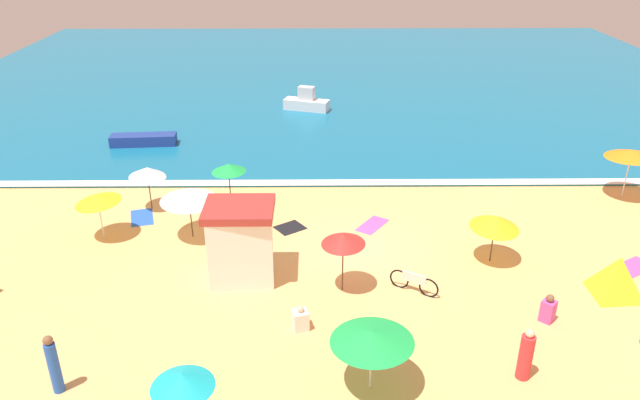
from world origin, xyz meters
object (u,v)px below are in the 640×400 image
beach_umbrella_0 (182,381)px  small_boat_0 (144,140)px  lifeguard_cabana (241,241)px  beach_umbrella_5 (372,337)px  beachgoer_1 (54,365)px  beach_umbrella_2 (98,199)px  beach_umbrella_7 (343,239)px  beach_umbrella_4 (189,197)px  beach_umbrella_6 (229,168)px  beachgoer_8 (526,356)px  parked_bicycle (414,282)px  beachgoer_3 (548,309)px  beach_umbrella_8 (147,172)px  small_boat_1 (307,102)px  beach_umbrella_3 (495,222)px  beach_umbrella_1 (632,154)px  beach_tent (617,276)px  beachgoer_6 (300,319)px

beach_umbrella_0 → small_boat_0: size_ratio=0.60×
lifeguard_cabana → beach_umbrella_5: (4.13, -5.76, 0.31)m
beach_umbrella_5 → beachgoer_1: beach_umbrella_5 is taller
beach_umbrella_2 → beach_umbrella_7: beach_umbrella_7 is taller
beach_umbrella_4 → beach_umbrella_6: (1.23, 2.75, 0.12)m
beach_umbrella_7 → beachgoer_8: bearing=-42.3°
beach_umbrella_2 → beach_umbrella_6: size_ratio=1.12×
beach_umbrella_0 → beach_umbrella_6: beach_umbrella_6 is taller
parked_bicycle → beachgoer_3: beachgoer_3 is taller
beach_umbrella_4 → beach_umbrella_5: (6.50, -8.78, -0.01)m
beach_umbrella_8 → small_boat_1: size_ratio=0.72×
beach_umbrella_6 → beach_umbrella_3: bearing=-24.7°
parked_bicycle → beach_umbrella_2: bearing=161.5°
beach_umbrella_0 → beach_umbrella_1: size_ratio=0.68×
beach_umbrella_0 → small_boat_1: beach_umbrella_0 is taller
beachgoer_3 → beach_umbrella_7: bearing=164.1°
beach_umbrella_0 → beach_umbrella_3: bearing=40.4°
beach_umbrella_1 → beachgoer_3: (-6.79, -9.35, -1.73)m
parked_bicycle → beachgoer_3: (4.06, -1.71, 0.05)m
beach_umbrella_3 → beach_tent: beach_umbrella_3 is taller
beach_umbrella_4 → beachgoer_3: 13.81m
beach_umbrella_3 → beach_umbrella_6: 11.45m
beachgoer_8 → small_boat_0: bearing=129.2°
beach_umbrella_0 → beach_umbrella_2: beach_umbrella_0 is taller
beach_umbrella_6 → small_boat_1: (3.24, 14.52, -1.28)m
beach_umbrella_8 → small_boat_1: 16.17m
beach_umbrella_5 → parked_bicycle: (1.92, 4.72, -1.37)m
beach_umbrella_2 → beach_umbrella_4: (3.61, 0.04, 0.05)m
beach_umbrella_5 → beach_tent: size_ratio=1.47×
small_boat_0 → small_boat_1: size_ratio=1.17×
beach_umbrella_3 → beachgoer_3: beach_umbrella_3 is taller
beach_umbrella_5 → beachgoer_6: (-1.98, 2.67, -1.40)m
beach_umbrella_2 → beachgoer_1: beach_umbrella_2 is taller
beachgoer_6 → beachgoer_8: 6.76m
lifeguard_cabana → beachgoer_1: 7.32m
beach_tent → small_boat_0: (-19.98, 14.86, -0.33)m
beach_umbrella_2 → parked_bicycle: 12.75m
small_boat_1 → beach_umbrella_3: bearing=-69.6°
beach_umbrella_6 → parked_bicycle: size_ratio=1.35×
beach_umbrella_4 → small_boat_1: 17.87m
beach_umbrella_8 → beachgoer_1: size_ratio=1.21×
beach_umbrella_3 → beachgoer_6: beach_umbrella_3 is taller
beach_umbrella_3 → lifeguard_cabana: bearing=-173.9°
beach_tent → beachgoer_1: size_ratio=1.19×
beach_umbrella_0 → beach_umbrella_6: size_ratio=1.04×
beach_umbrella_0 → parked_bicycle: beach_umbrella_0 is taller
beachgoer_3 → small_boat_0: size_ratio=0.27×
beach_umbrella_5 → beach_tent: (8.83, 4.52, -1.03)m
parked_bicycle → beachgoer_1: size_ratio=0.85×
beachgoer_1 → beach_tent: bearing=14.6°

